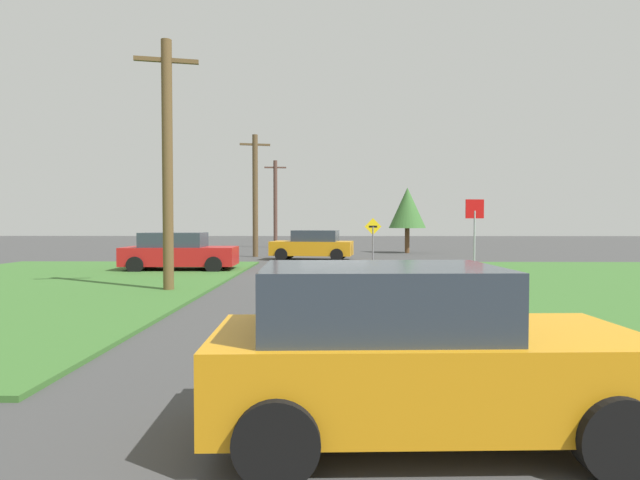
{
  "coord_description": "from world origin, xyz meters",
  "views": [
    {
      "loc": [
        -0.23,
        -19.63,
        2.01
      ],
      "look_at": [
        -0.59,
        3.65,
        1.24
      ],
      "focal_mm": 28.84,
      "sensor_mm": 36.0,
      "label": 1
    }
  ],
  "objects_px": {
    "car_behind_on_main_road": "(413,353)",
    "utility_pole_far": "(275,203)",
    "utility_pole_near": "(167,163)",
    "utility_pole_mid": "(255,194)",
    "oak_tree_left": "(407,208)",
    "car_approaching_junction": "(313,245)",
    "parked_car_near_building": "(179,252)",
    "direction_sign": "(373,234)",
    "stop_sign": "(475,223)"
  },
  "relations": [
    {
      "from": "utility_pole_mid",
      "to": "utility_pole_near",
      "type": "bearing_deg",
      "value": -91.13
    },
    {
      "from": "parked_car_near_building",
      "to": "utility_pole_mid",
      "type": "relative_size",
      "value": 0.64
    },
    {
      "from": "stop_sign",
      "to": "utility_pole_near",
      "type": "xyz_separation_m",
      "value": [
        -10.04,
        -4.13,
        1.75
      ]
    },
    {
      "from": "utility_pole_near",
      "to": "utility_pole_far",
      "type": "height_order",
      "value": "utility_pole_near"
    },
    {
      "from": "stop_sign",
      "to": "utility_pole_mid",
      "type": "bearing_deg",
      "value": -58.0
    },
    {
      "from": "car_approaching_junction",
      "to": "direction_sign",
      "type": "height_order",
      "value": "direction_sign"
    },
    {
      "from": "utility_pole_far",
      "to": "direction_sign",
      "type": "height_order",
      "value": "utility_pole_far"
    },
    {
      "from": "parked_car_near_building",
      "to": "utility_pole_near",
      "type": "height_order",
      "value": "utility_pole_near"
    },
    {
      "from": "parked_car_near_building",
      "to": "car_behind_on_main_road",
      "type": "xyz_separation_m",
      "value": [
        7.02,
        -16.55,
        -0.01
      ]
    },
    {
      "from": "car_approaching_junction",
      "to": "utility_pole_far",
      "type": "height_order",
      "value": "utility_pole_far"
    },
    {
      "from": "parked_car_near_building",
      "to": "direction_sign",
      "type": "relative_size",
      "value": 2.04
    },
    {
      "from": "utility_pole_far",
      "to": "utility_pole_mid",
      "type": "bearing_deg",
      "value": -90.0
    },
    {
      "from": "utility_pole_near",
      "to": "oak_tree_left",
      "type": "bearing_deg",
      "value": 63.18
    },
    {
      "from": "utility_pole_mid",
      "to": "car_approaching_junction",
      "type": "bearing_deg",
      "value": -36.02
    },
    {
      "from": "oak_tree_left",
      "to": "utility_pole_near",
      "type": "bearing_deg",
      "value": -116.82
    },
    {
      "from": "stop_sign",
      "to": "oak_tree_left",
      "type": "relative_size",
      "value": 0.66
    },
    {
      "from": "utility_pole_mid",
      "to": "oak_tree_left",
      "type": "relative_size",
      "value": 1.65
    },
    {
      "from": "utility_pole_far",
      "to": "direction_sign",
      "type": "xyz_separation_m",
      "value": [
        6.71,
        -15.18,
        -2.27
      ]
    },
    {
      "from": "utility_pole_far",
      "to": "oak_tree_left",
      "type": "bearing_deg",
      "value": -38.64
    },
    {
      "from": "car_behind_on_main_road",
      "to": "oak_tree_left",
      "type": "height_order",
      "value": "oak_tree_left"
    },
    {
      "from": "stop_sign",
      "to": "direction_sign",
      "type": "height_order",
      "value": "stop_sign"
    },
    {
      "from": "utility_pole_near",
      "to": "car_behind_on_main_road",
      "type": "bearing_deg",
      "value": -61.68
    },
    {
      "from": "car_behind_on_main_road",
      "to": "utility_pole_far",
      "type": "xyz_separation_m",
      "value": [
        -5.12,
        37.54,
        2.88
      ]
    },
    {
      "from": "utility_pole_far",
      "to": "car_approaching_junction",
      "type": "bearing_deg",
      "value": -76.19
    },
    {
      "from": "oak_tree_left",
      "to": "car_behind_on_main_road",
      "type": "bearing_deg",
      "value": -98.66
    },
    {
      "from": "car_behind_on_main_road",
      "to": "direction_sign",
      "type": "xyz_separation_m",
      "value": [
        1.59,
        22.36,
        0.61
      ]
    },
    {
      "from": "stop_sign",
      "to": "car_approaching_junction",
      "type": "relative_size",
      "value": 0.62
    },
    {
      "from": "stop_sign",
      "to": "car_behind_on_main_road",
      "type": "bearing_deg",
      "value": 64.03
    },
    {
      "from": "car_approaching_junction",
      "to": "utility_pole_near",
      "type": "relative_size",
      "value": 0.63
    },
    {
      "from": "car_behind_on_main_road",
      "to": "utility_pole_near",
      "type": "xyz_separation_m",
      "value": [
        -5.44,
        10.09,
        2.95
      ]
    },
    {
      "from": "utility_pole_mid",
      "to": "utility_pole_far",
      "type": "relative_size",
      "value": 1.01
    },
    {
      "from": "stop_sign",
      "to": "car_approaching_junction",
      "type": "xyz_separation_m",
      "value": [
        -6.22,
        9.04,
        -1.2
      ]
    },
    {
      "from": "direction_sign",
      "to": "car_approaching_junction",
      "type": "bearing_deg",
      "value": 164.29
    },
    {
      "from": "utility_pole_near",
      "to": "utility_pole_mid",
      "type": "relative_size",
      "value": 1.0
    },
    {
      "from": "utility_pole_near",
      "to": "oak_tree_left",
      "type": "relative_size",
      "value": 1.66
    },
    {
      "from": "car_behind_on_main_road",
      "to": "oak_tree_left",
      "type": "xyz_separation_m",
      "value": [
        4.54,
        29.82,
        2.22
      ]
    },
    {
      "from": "utility_pole_mid",
      "to": "oak_tree_left",
      "type": "height_order",
      "value": "utility_pole_mid"
    },
    {
      "from": "utility_pole_near",
      "to": "utility_pole_far",
      "type": "bearing_deg",
      "value": 89.35
    },
    {
      "from": "parked_car_near_building",
      "to": "car_approaching_junction",
      "type": "bearing_deg",
      "value": 49.49
    },
    {
      "from": "utility_pole_far",
      "to": "direction_sign",
      "type": "distance_m",
      "value": 16.75
    },
    {
      "from": "stop_sign",
      "to": "utility_pole_far",
      "type": "bearing_deg",
      "value": -75.36
    },
    {
      "from": "car_approaching_junction",
      "to": "utility_pole_mid",
      "type": "relative_size",
      "value": 0.64
    },
    {
      "from": "parked_car_near_building",
      "to": "utility_pole_far",
      "type": "distance_m",
      "value": 21.27
    },
    {
      "from": "parked_car_near_building",
      "to": "direction_sign",
      "type": "xyz_separation_m",
      "value": [
        8.6,
        5.81,
        0.6
      ]
    },
    {
      "from": "car_behind_on_main_road",
      "to": "utility_pole_mid",
      "type": "bearing_deg",
      "value": 99.03
    },
    {
      "from": "stop_sign",
      "to": "car_approaching_junction",
      "type": "distance_m",
      "value": 11.04
    },
    {
      "from": "car_approaching_junction",
      "to": "utility_pole_far",
      "type": "distance_m",
      "value": 14.98
    },
    {
      "from": "parked_car_near_building",
      "to": "car_approaching_junction",
      "type": "xyz_separation_m",
      "value": [
        5.41,
        6.71,
        -0.0
      ]
    },
    {
      "from": "car_approaching_junction",
      "to": "direction_sign",
      "type": "xyz_separation_m",
      "value": [
        3.2,
        -0.9,
        0.61
      ]
    },
    {
      "from": "car_approaching_junction",
      "to": "utility_pole_far",
      "type": "bearing_deg",
      "value": -68.09
    }
  ]
}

